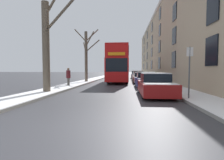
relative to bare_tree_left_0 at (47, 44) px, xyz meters
name	(u,v)px	position (x,y,z in m)	size (l,w,h in m)	color
ground_plane	(95,128)	(4.37, -6.56, -3.31)	(320.00, 320.00, 0.00)	#38383D
sidewalk_left	(110,75)	(-0.28, 46.44, -3.23)	(2.02, 130.00, 0.16)	gray
sidewalk_right	(139,75)	(9.01, 46.44, -3.23)	(2.02, 130.00, 0.16)	gray
terrace_facade_right	(183,44)	(14.52, 19.47, 2.71)	(9.10, 54.93, 12.03)	tan
bare_tree_left_0	(47,44)	(0.00, 0.00, 0.00)	(2.90, 1.91, 7.21)	brown
bare_tree_left_1	(86,54)	(0.10, 10.65, 0.25)	(3.13, 2.57, 6.69)	brown
double_decker_bus	(119,63)	(4.14, 12.22, -0.82)	(2.52, 11.08, 4.40)	red
parked_car_0	(155,85)	(6.93, -0.25, -2.65)	(1.83, 4.57, 1.40)	maroon
parked_car_1	(146,80)	(6.93, 5.14, -2.65)	(1.75, 4.08, 1.42)	navy
parked_car_2	(141,78)	(6.93, 10.51, -2.69)	(1.85, 4.43, 1.33)	silver
parked_car_3	(138,76)	(6.93, 16.09, -2.62)	(1.69, 4.59, 1.51)	silver
parked_car_4	(136,75)	(6.93, 22.68, -2.62)	(1.81, 4.33, 1.50)	slate
oncoming_van	(115,72)	(2.41, 28.41, -2.08)	(2.05, 4.94, 2.26)	#333842
pedestrian_left_sidewalk	(68,77)	(-0.22, 4.68, -2.33)	(0.39, 0.39, 1.78)	#4C4742
street_sign_post	(189,70)	(8.30, -2.13, -1.75)	(0.32, 0.07, 2.72)	#4C4F54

